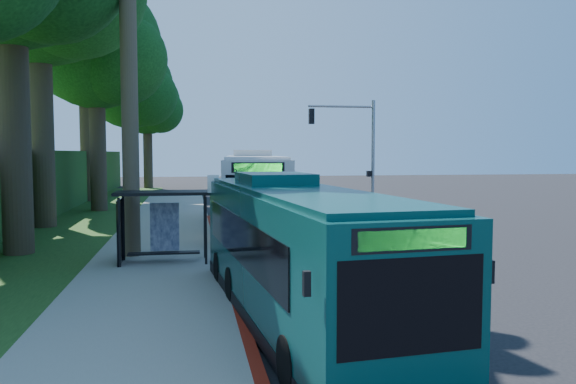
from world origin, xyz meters
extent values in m
plane|color=black|center=(0.00, 0.00, 0.00)|extent=(140.00, 140.00, 0.00)
cube|color=gray|center=(-7.30, 0.00, 0.06)|extent=(4.50, 70.00, 0.12)
cube|color=maroon|center=(-5.00, -4.00, 0.07)|extent=(0.25, 30.00, 0.13)
cube|color=#234719|center=(-13.00, 5.00, 0.03)|extent=(8.00, 70.00, 0.06)
cube|color=black|center=(-7.00, -3.00, 2.50)|extent=(3.20, 1.50, 0.10)
cube|color=black|center=(-8.45, -3.00, 1.20)|extent=(0.06, 1.30, 2.20)
cube|color=navy|center=(-7.00, -2.30, 1.25)|extent=(1.00, 0.12, 1.70)
cube|color=black|center=(-7.00, -3.10, 0.45)|extent=(2.40, 0.40, 0.06)
cube|color=black|center=(-8.40, -2.40, 1.20)|extent=(0.08, 0.08, 2.40)
cube|color=black|center=(-5.60, -2.40, 1.20)|extent=(0.08, 0.08, 2.40)
cube|color=black|center=(-8.40, -3.60, 1.20)|extent=(0.08, 0.08, 2.40)
cube|color=black|center=(-5.60, -3.60, 1.20)|extent=(0.08, 0.08, 2.40)
cylinder|color=gray|center=(-5.40, -5.00, 1.50)|extent=(0.06, 0.06, 3.00)
cube|color=white|center=(-5.40, -5.00, 2.90)|extent=(0.35, 0.04, 0.55)
cylinder|color=gray|center=(4.80, 10.00, 3.50)|extent=(0.20, 0.20, 7.00)
cylinder|color=gray|center=(2.80, 10.00, 6.60)|extent=(4.00, 0.14, 0.14)
cube|color=black|center=(1.00, 10.00, 6.00)|extent=(0.30, 0.30, 0.90)
cube|color=black|center=(4.55, 10.00, 2.60)|extent=(0.25, 0.25, 0.35)
cylinder|color=#4C3F2D|center=(-8.20, -1.50, 6.50)|extent=(0.60, 0.60, 13.00)
cylinder|color=#382B1E|center=(-12.50, 0.00, 5.25)|extent=(1.10, 1.10, 10.50)
cylinder|color=#382B1E|center=(-13.50, 8.00, 5.95)|extent=(1.18, 1.18, 11.90)
cylinder|color=#382B1E|center=(-12.00, 16.00, 4.90)|extent=(1.06, 1.06, 9.80)
sphere|color=black|center=(-12.00, 16.00, 10.92)|extent=(8.40, 8.40, 8.40)
sphere|color=black|center=(-10.32, 14.74, 9.80)|extent=(5.88, 5.88, 5.88)
sphere|color=black|center=(-13.47, 17.47, 10.08)|extent=(5.46, 5.46, 5.46)
cylinder|color=#382B1E|center=(-14.00, 24.00, 5.60)|extent=(1.14, 1.14, 11.20)
sphere|color=black|center=(-14.00, 24.00, 12.48)|extent=(9.60, 9.60, 9.60)
sphere|color=black|center=(-12.08, 22.56, 11.20)|extent=(6.72, 6.72, 6.72)
sphere|color=black|center=(-15.68, 25.68, 11.52)|extent=(6.24, 6.24, 6.24)
cylinder|color=#382B1E|center=(-11.50, 32.00, 4.55)|extent=(1.02, 1.02, 9.10)
sphere|color=black|center=(-11.50, 32.00, 10.14)|extent=(8.00, 8.00, 8.00)
sphere|color=black|center=(-9.90, 30.80, 9.10)|extent=(5.60, 5.60, 5.60)
sphere|color=black|center=(-12.90, 33.40, 9.36)|extent=(5.20, 5.20, 5.20)
cylinder|color=#382B1E|center=(-10.50, 40.00, 4.20)|extent=(0.98, 0.98, 8.40)
sphere|color=black|center=(-10.50, 40.00, 9.36)|extent=(7.00, 7.00, 7.00)
sphere|color=black|center=(-9.10, 38.95, 8.40)|extent=(4.90, 4.90, 4.90)
sphere|color=black|center=(-11.72, 41.23, 8.64)|extent=(4.55, 4.55, 4.55)
cube|color=silver|center=(-2.94, 5.72, 1.98)|extent=(3.97, 13.58, 3.18)
cube|color=black|center=(-2.94, 5.72, 0.33)|extent=(4.01, 13.65, 0.39)
cube|color=black|center=(-2.89, 6.27, 2.29)|extent=(3.79, 10.65, 1.23)
cube|color=black|center=(-3.50, -0.90, 2.23)|extent=(2.51, 0.35, 1.56)
cube|color=black|center=(-2.37, 12.33, 2.34)|extent=(2.28, 0.33, 1.12)
cube|color=#19E533|center=(-3.50, -0.91, 3.29)|extent=(1.85, 0.27, 0.31)
cube|color=silver|center=(-2.94, 5.72, 3.63)|extent=(3.69, 12.90, 0.13)
cube|color=silver|center=(-2.75, 7.94, 3.82)|extent=(2.22, 2.95, 0.39)
cylinder|color=black|center=(-4.59, 1.56, 0.56)|extent=(0.43, 1.14, 1.12)
cylinder|color=black|center=(-2.02, 1.34, 0.56)|extent=(0.43, 1.14, 1.12)
cylinder|color=black|center=(-3.79, 10.90, 0.56)|extent=(0.43, 1.14, 1.12)
cylinder|color=black|center=(-1.22, 10.68, 0.56)|extent=(0.43, 1.14, 1.12)
cube|color=#0A3B39|center=(-3.80, -10.10, 1.65)|extent=(3.39, 11.32, 2.65)
cube|color=black|center=(-3.80, -10.10, 0.28)|extent=(3.42, 11.38, 0.33)
cube|color=black|center=(-3.84, -9.64, 1.90)|extent=(3.22, 8.88, 1.02)
cube|color=black|center=(-3.29, -15.61, 1.86)|extent=(2.09, 0.30, 1.30)
cube|color=black|center=(-4.31, -4.60, 1.95)|extent=(1.90, 0.29, 0.93)
cube|color=#19E533|center=(-3.29, -15.62, 2.74)|extent=(1.54, 0.23, 0.26)
cube|color=#0A3B39|center=(-3.80, -10.10, 3.02)|extent=(3.15, 10.75, 0.11)
cube|color=#0A3B39|center=(-3.97, -8.25, 3.18)|extent=(1.87, 2.47, 0.33)
cylinder|color=black|center=(-4.54, -13.76, 0.46)|extent=(0.36, 0.95, 0.93)
cylinder|color=black|center=(-2.40, -13.56, 0.46)|extent=(0.36, 0.95, 0.93)
cylinder|color=black|center=(-5.26, -5.98, 0.46)|extent=(0.36, 0.95, 0.93)
cylinder|color=black|center=(-3.12, -5.79, 0.46)|extent=(0.36, 0.95, 0.93)
imported|color=silver|center=(0.45, 9.55, 0.81)|extent=(3.80, 6.28, 1.63)
camera|label=1|loc=(-6.12, -22.44, 3.86)|focal=35.00mm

